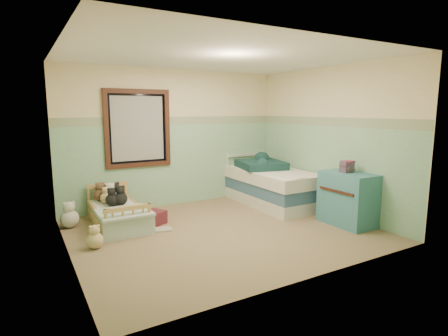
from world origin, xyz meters
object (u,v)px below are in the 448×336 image
plush_floor_cream (70,219)px  red_pillow (154,218)px  twin_bed_frame (272,199)px  dresser (348,199)px  plush_floor_tan (95,241)px  floor_book (162,229)px  toddler_bed_frame (118,219)px

plush_floor_cream → red_pillow: (1.16, -0.48, -0.03)m
plush_floor_cream → twin_bed_frame: 3.53m
dresser → red_pillow: 3.04m
twin_bed_frame → plush_floor_tan: bearing=-169.4°
twin_bed_frame → red_pillow: bearing=-179.1°
twin_bed_frame → dresser: size_ratio=2.30×
dresser → floor_book: dresser is taller
dresser → floor_book: bearing=155.9°
toddler_bed_frame → dresser: 3.59m
twin_bed_frame → floor_book: size_ratio=7.01×
plush_floor_tan → red_pillow: size_ratio=0.65×
toddler_bed_frame → red_pillow: red_pillow is taller
plush_floor_cream → twin_bed_frame: size_ratio=0.15×
twin_bed_frame → red_pillow: (-2.34, -0.04, -0.01)m
dresser → red_pillow: size_ratio=2.48×
plush_floor_cream → plush_floor_tan: 1.08m
toddler_bed_frame → plush_floor_cream: (-0.66, 0.23, 0.05)m
dresser → floor_book: (-2.61, 1.17, -0.40)m
red_pillow → floor_book: size_ratio=1.23×
plush_floor_cream → plush_floor_tan: bearing=-80.9°
plush_floor_cream → red_pillow: bearing=-22.6°
plush_floor_cream → red_pillow: size_ratio=0.83×
plush_floor_cream → dresser: bearing=-27.7°
plush_floor_cream → twin_bed_frame: bearing=-7.3°
toddler_bed_frame → plush_floor_cream: plush_floor_cream is taller
red_pillow → plush_floor_tan: bearing=-149.4°
plush_floor_cream → plush_floor_tan: (0.17, -1.07, -0.03)m
toddler_bed_frame → twin_bed_frame: 2.84m
plush_floor_cream → floor_book: size_ratio=1.02×
plush_floor_tan → dresser: dresser is taller
plush_floor_tan → floor_book: size_ratio=0.79×
red_pillow → floor_book: 0.35m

